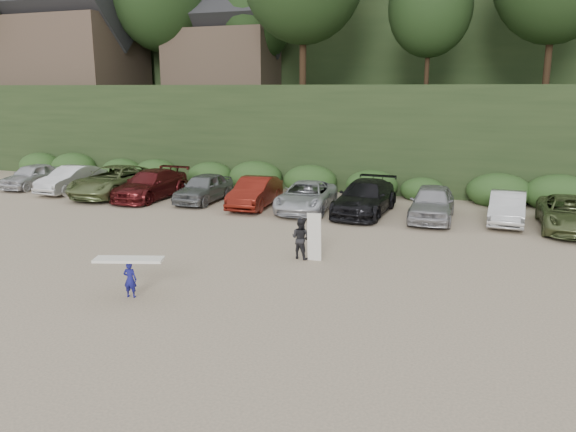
% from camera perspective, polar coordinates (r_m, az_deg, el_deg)
% --- Properties ---
extents(ground, '(120.00, 120.00, 0.00)m').
position_cam_1_polar(ground, '(18.22, -5.00, -5.83)').
color(ground, tan).
rests_on(ground, ground).
extents(hillside_backdrop, '(90.00, 41.50, 28.00)m').
position_cam_1_polar(hillside_backdrop, '(52.37, 12.24, 18.54)').
color(hillside_backdrop, black).
rests_on(hillside_backdrop, ground).
extents(parked_cars, '(39.22, 5.98, 1.62)m').
position_cam_1_polar(parked_cars, '(27.11, 3.21, 2.07)').
color(parked_cars, silver).
rests_on(parked_cars, ground).
extents(child_surfer, '(2.01, 1.12, 1.16)m').
position_cam_1_polar(child_surfer, '(16.55, -15.80, -5.37)').
color(child_surfer, navy).
rests_on(child_surfer, ground).
extents(adult_surfer, '(1.20, 0.70, 1.71)m').
position_cam_1_polar(adult_surfer, '(19.50, 1.42, -2.27)').
color(adult_surfer, black).
rests_on(adult_surfer, ground).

